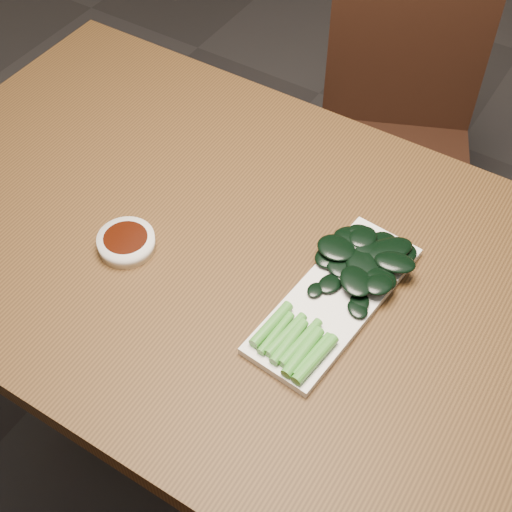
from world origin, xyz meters
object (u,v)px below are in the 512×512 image
(sauce_bowl, at_px, (126,242))
(table, at_px, (257,283))
(chair_far, at_px, (395,135))
(gai_lan, at_px, (352,275))
(serving_plate, at_px, (335,299))

(sauce_bowl, bearing_deg, table, 26.63)
(table, relative_size, chair_far, 1.57)
(chair_far, height_order, sauce_bowl, chair_far)
(sauce_bowl, xyz_separation_m, gai_lan, (0.35, 0.13, 0.01))
(table, xyz_separation_m, gai_lan, (0.16, 0.03, 0.10))
(table, distance_m, sauce_bowl, 0.23)
(chair_far, distance_m, sauce_bowl, 0.87)
(sauce_bowl, distance_m, serving_plate, 0.36)
(table, relative_size, sauce_bowl, 14.68)
(serving_plate, bearing_deg, chair_far, 104.43)
(table, height_order, chair_far, chair_far)
(table, bearing_deg, chair_far, 92.65)
(table, xyz_separation_m, chair_far, (-0.03, 0.71, -0.19))
(table, distance_m, serving_plate, 0.17)
(chair_far, relative_size, serving_plate, 2.58)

